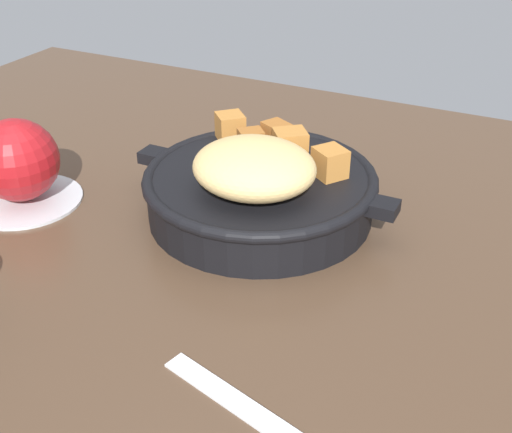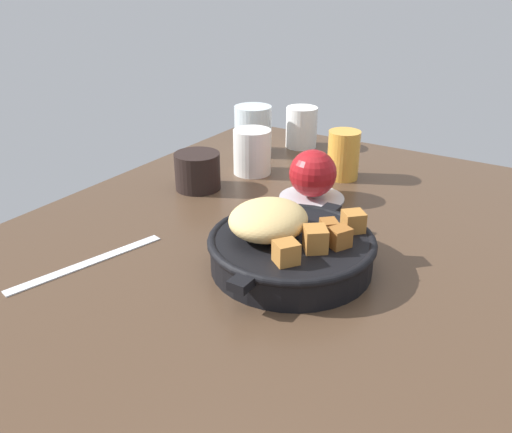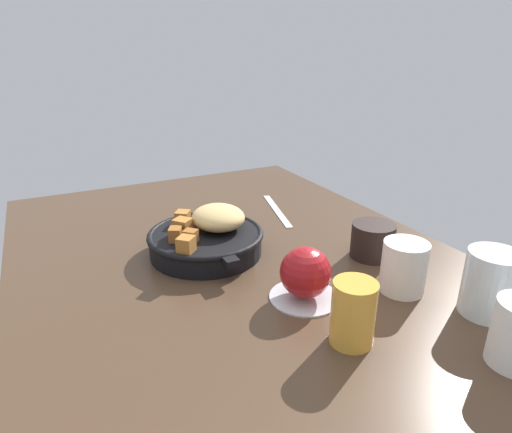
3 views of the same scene
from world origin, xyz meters
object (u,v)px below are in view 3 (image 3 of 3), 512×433
ceramic_mug_white (404,267)px  water_glass_tall (491,284)px  juice_glass_amber (353,313)px  butter_knife (277,210)px  coffee_mug_dark (373,240)px  red_apple (305,272)px  cast_iron_skillet (207,237)px

ceramic_mug_white → water_glass_tall: bearing=31.9°
water_glass_tall → juice_glass_amber: bearing=-99.3°
butter_knife → coffee_mug_dark: coffee_mug_dark is taller
coffee_mug_dark → red_apple: bearing=-70.9°
ceramic_mug_white → coffee_mug_dark: ceramic_mug_white is taller
butter_knife → juice_glass_amber: size_ratio=2.46×
red_apple → juice_glass_amber: juice_glass_amber is taller
red_apple → juice_glass_amber: bearing=-1.3°
cast_iron_skillet → butter_knife: (-14.10, 23.59, -3.19)cm
red_apple → water_glass_tall: 27.49cm
ceramic_mug_white → juice_glass_amber: (6.98, -16.02, 0.25)cm
ceramic_mug_white → coffee_mug_dark: (-12.06, 4.02, -1.01)cm
cast_iron_skillet → red_apple: cast_iron_skillet is taller
butter_knife → juice_glass_amber: bearing=-3.4°
cast_iron_skillet → red_apple: size_ratio=3.27×
cast_iron_skillet → juice_glass_amber: (34.84, 7.66, 1.23)cm
cast_iron_skillet → coffee_mug_dark: size_ratio=3.25×
butter_knife → ceramic_mug_white: 42.17cm
water_glass_tall → coffee_mug_dark: (-22.77, -2.66, -1.73)cm
butter_knife → juice_glass_amber: 51.66cm
red_apple → ceramic_mug_white: bearing=71.7°
red_apple → coffee_mug_dark: 20.95cm
coffee_mug_dark → juice_glass_amber: bearing=-46.5°
cast_iron_skillet → water_glass_tall: 49.11cm
butter_knife → cast_iron_skillet: bearing=-44.5°
ceramic_mug_white → water_glass_tall: 12.65cm
ceramic_mug_white → juice_glass_amber: 17.47cm
water_glass_tall → coffee_mug_dark: 22.99cm
cast_iron_skillet → coffee_mug_dark: cast_iron_skillet is taller
cast_iron_skillet → red_apple: bearing=19.3°
ceramic_mug_white → cast_iron_skillet: bearing=-139.6°
butter_knife → ceramic_mug_white: ceramic_mug_white is taller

